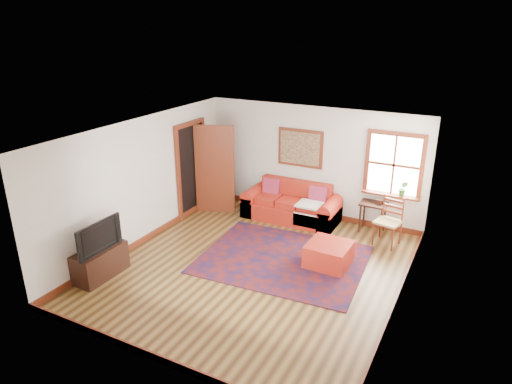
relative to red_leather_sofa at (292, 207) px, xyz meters
The scene contains 13 objects.
ground 2.37m from the red_leather_sofa, 82.70° to the right, with size 5.50×5.50×0.00m, color #412811.
room_envelope 2.71m from the red_leather_sofa, 82.65° to the right, with size 5.04×5.54×2.52m.
window 2.35m from the red_leather_sofa, 10.05° to the left, with size 1.18×0.20×1.38m.
doorway 2.14m from the red_leather_sofa, 163.82° to the right, with size 0.89×1.08×2.14m.
framed_artwork 1.33m from the red_leather_sofa, 90.11° to the left, with size 1.05×0.07×0.85m.
persian_rug 1.94m from the red_leather_sofa, 71.60° to the right, with size 2.97×2.37×0.02m, color #5E140D.
red_leather_sofa is the anchor object (origin of this frame).
red_ottoman 2.16m from the red_leather_sofa, 48.63° to the right, with size 0.75×0.75×0.43m, color #AF2416.
side_table 1.79m from the red_leather_sofa, ahead, with size 0.54×0.41×0.65m.
ladder_back_chair 2.22m from the red_leather_sofa, ahead, with size 0.54×0.52×0.98m.
media_cabinet 4.30m from the red_leather_sofa, 117.27° to the right, with size 0.44×0.97×0.53m, color black.
television 4.36m from the red_leather_sofa, 116.76° to the right, with size 0.95×0.12×0.55m, color black.
candle_hurricane 3.98m from the red_leather_sofa, 118.93° to the right, with size 0.12×0.12×0.18m.
Camera 1 is at (3.34, -6.41, 4.21)m, focal length 32.00 mm.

